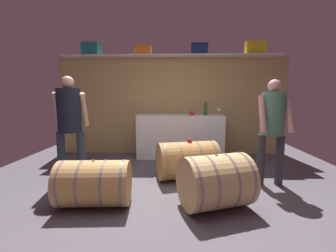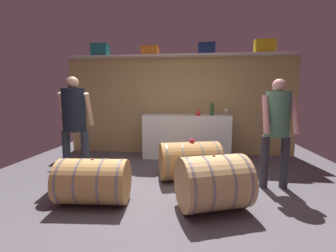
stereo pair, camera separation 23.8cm
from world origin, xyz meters
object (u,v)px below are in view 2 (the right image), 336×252
at_px(work_cabinet, 186,136).
at_px(wine_glass, 226,110).
at_px(toolcase_orange, 150,51).
at_px(wine_barrel_flank, 213,183).
at_px(visitor_tasting, 277,122).
at_px(red_funnel, 198,112).
at_px(wine_bottle_green, 212,109).
at_px(winemaker_pouring, 74,118).
at_px(toolcase_navy, 207,49).
at_px(tasting_cup, 192,141).
at_px(toolcase_teal, 100,50).
at_px(wine_barrel_near, 190,161).
at_px(wine_barrel_far, 93,181).
at_px(toolcase_yellow, 265,47).

height_order(work_cabinet, wine_glass, wine_glass).
relative_size(toolcase_orange, wine_barrel_flank, 0.37).
distance_m(work_cabinet, wine_glass, 1.02).
distance_m(wine_glass, visitor_tasting, 1.71).
xyz_separation_m(work_cabinet, red_funnel, (0.24, -0.20, 0.53)).
xyz_separation_m(wine_bottle_green, red_funnel, (-0.29, -0.09, -0.07)).
distance_m(wine_glass, winemaker_pouring, 3.03).
height_order(toolcase_navy, tasting_cup, toolcase_navy).
relative_size(toolcase_teal, wine_bottle_green, 1.24).
bearing_deg(tasting_cup, work_cabinet, 95.55).
xyz_separation_m(work_cabinet, wine_barrel_near, (0.10, -1.37, -0.16)).
relative_size(red_funnel, wine_barrel_far, 0.14).
bearing_deg(toolcase_teal, visitor_tasting, -27.63).
distance_m(wine_glass, wine_barrel_far, 3.17).
relative_size(toolcase_orange, wine_barrel_near, 0.34).
xyz_separation_m(toolcase_navy, visitor_tasting, (0.92, -1.81, -1.38)).
distance_m(toolcase_yellow, wine_barrel_far, 4.28).
height_order(work_cabinet, red_funnel, red_funnel).
bearing_deg(toolcase_yellow, toolcase_orange, -179.96).
bearing_deg(wine_barrel_flank, wine_barrel_far, 160.33).
bearing_deg(toolcase_orange, red_funnel, -20.90).
relative_size(wine_bottle_green, wine_glass, 2.05).
xyz_separation_m(work_cabinet, tasting_cup, (0.13, -1.37, 0.16)).
bearing_deg(work_cabinet, wine_barrel_flank, -80.59).
bearing_deg(toolcase_orange, wine_barrel_flank, -64.83).
xyz_separation_m(wine_barrel_near, tasting_cup, (0.03, 0.00, 0.33)).
xyz_separation_m(tasting_cup, winemaker_pouring, (-1.84, -0.24, 0.37)).
bearing_deg(work_cabinet, wine_bottle_green, -11.62).
relative_size(wine_bottle_green, wine_barrel_far, 0.33).
relative_size(red_funnel, winemaker_pouring, 0.08).
bearing_deg(wine_barrel_far, toolcase_yellow, 39.69).
height_order(wine_bottle_green, wine_glass, wine_bottle_green).
height_order(toolcase_navy, wine_barrel_near, toolcase_navy).
bearing_deg(toolcase_navy, toolcase_orange, -176.36).
bearing_deg(winemaker_pouring, toolcase_navy, 31.74).
relative_size(wine_barrel_flank, visitor_tasting, 0.61).
relative_size(toolcase_orange, wine_bottle_green, 1.22).
distance_m(wine_bottle_green, wine_barrel_flank, 2.38).
xyz_separation_m(toolcase_orange, visitor_tasting, (2.16, -1.81, -1.36)).
bearing_deg(work_cabinet, tasting_cup, -84.45).
xyz_separation_m(toolcase_yellow, wine_barrel_near, (-1.52, -1.57, -2.07)).
height_order(toolcase_teal, work_cabinet, toolcase_teal).
xyz_separation_m(red_funnel, tasting_cup, (-0.11, -1.17, -0.37)).
distance_m(wine_barrel_flank, tasting_cup, 1.07).
bearing_deg(work_cabinet, toolcase_navy, 26.33).
bearing_deg(wine_glass, visitor_tasting, -73.30).
bearing_deg(toolcase_teal, winemaker_pouring, -80.47).
bearing_deg(wine_glass, work_cabinet, -177.86).
distance_m(toolcase_orange, wine_barrel_far, 3.30).
distance_m(toolcase_navy, visitor_tasting, 2.45).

